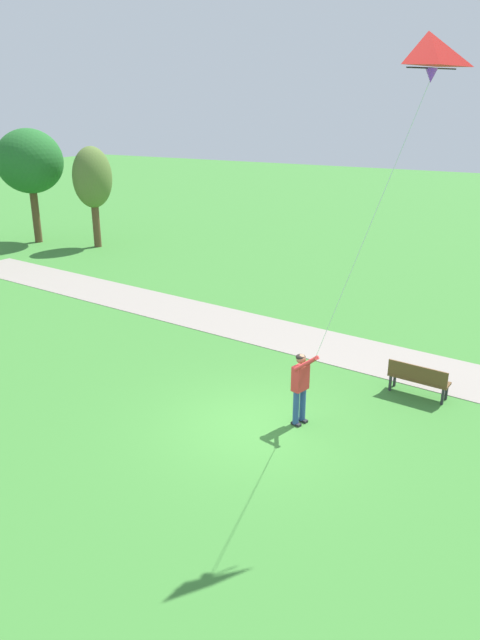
# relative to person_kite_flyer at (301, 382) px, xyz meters

# --- Properties ---
(ground_plane) EXTENTS (120.00, 120.00, 0.00)m
(ground_plane) POSITION_rel_person_kite_flyer_xyz_m (-0.57, 0.83, -1.05)
(ground_plane) COLOR #3D7F33
(walkway_path) EXTENTS (5.21, 32.09, 0.02)m
(walkway_path) POSITION_rel_person_kite_flyer_xyz_m (4.83, 2.83, -1.04)
(walkway_path) COLOR gray
(walkway_path) RESTS_ON ground
(person_kite_flyer) EXTENTS (0.51, 0.63, 1.83)m
(person_kite_flyer) POSITION_rel_person_kite_flyer_xyz_m (0.00, 0.00, 0.00)
(person_kite_flyer) COLOR #232328
(person_kite_flyer) RESTS_ON ground
(flying_kite) EXTENTS (1.12, 2.32, 6.28)m
(flying_kite) POSITION_rel_person_kite_flyer_xyz_m (-0.55, -2.22, 6.56)
(flying_kite) COLOR red
(park_bench_near_walkway) EXTENTS (0.57, 1.53, 0.88)m
(park_bench_near_walkway) POSITION_rel_person_kite_flyer_xyz_m (2.73, -2.00, -0.54)
(park_bench_near_walkway) COLOR brown
(park_bench_near_walkway) RESTS_ON ground
(tree_treeline_center) EXTENTS (2.14, 1.80, 5.07)m
(tree_treeline_center) POSITION_rel_person_kite_flyer_xyz_m (11.52, 16.72, 2.43)
(tree_treeline_center) COLOR brown
(tree_treeline_center) RESTS_ON ground
(tree_lakeside_far) EXTENTS (3.28, 3.55, 5.87)m
(tree_lakeside_far) POSITION_rel_person_kite_flyer_xyz_m (10.78, 20.28, 3.16)
(tree_lakeside_far) COLOR brown
(tree_lakeside_far) RESTS_ON ground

